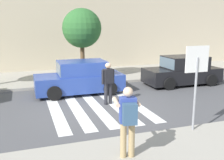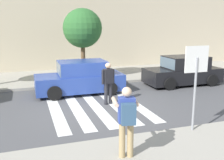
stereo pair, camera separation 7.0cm
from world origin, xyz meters
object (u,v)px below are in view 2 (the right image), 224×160
object	(u,v)px
stop_sign	(196,70)
parked_car_blue	(80,78)
photographer_with_backpack	(127,117)
street_tree_center	(82,29)
parked_car_black	(183,71)
pedestrian_crossing	(108,81)

from	to	relation	value
stop_sign	parked_car_blue	xyz separation A→B (m)	(-2.21, 5.76, -1.25)
parked_car_blue	photographer_with_backpack	bearing A→B (deg)	-92.48
stop_sign	street_tree_center	world-z (taller)	street_tree_center
stop_sign	parked_car_black	distance (m)	6.83
stop_sign	street_tree_center	size ratio (longest dim) A/B	0.64
photographer_with_backpack	parked_car_blue	size ratio (longest dim) A/B	0.42
stop_sign	photographer_with_backpack	world-z (taller)	stop_sign
pedestrian_crossing	photographer_with_backpack	bearing A→B (deg)	-102.42
photographer_with_backpack	street_tree_center	distance (m)	9.40
parked_car_blue	parked_car_black	bearing A→B (deg)	-0.00
pedestrian_crossing	parked_car_black	xyz separation A→B (m)	(4.94, 2.10, -0.25)
photographer_with_backpack	parked_car_black	distance (m)	8.96
photographer_with_backpack	street_tree_center	xyz separation A→B (m)	(0.99, 9.17, 1.82)
photographer_with_backpack	street_tree_center	world-z (taller)	street_tree_center
stop_sign	pedestrian_crossing	distance (m)	4.08
parked_car_blue	parked_car_black	xyz separation A→B (m)	(5.66, -0.00, 0.00)
parked_car_blue	street_tree_center	world-z (taller)	street_tree_center
parked_car_black	pedestrian_crossing	bearing A→B (deg)	-157.01
photographer_with_backpack	parked_car_black	world-z (taller)	photographer_with_backpack
street_tree_center	stop_sign	bearing A→B (deg)	-79.64
parked_car_blue	street_tree_center	xyz separation A→B (m)	(0.70, 2.49, 2.27)
parked_car_black	stop_sign	bearing A→B (deg)	-120.97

